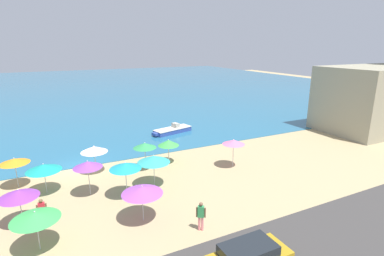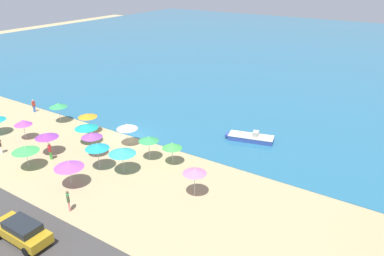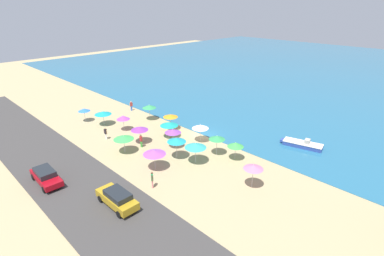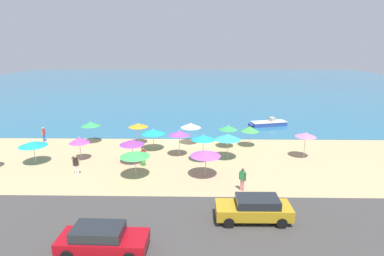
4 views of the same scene
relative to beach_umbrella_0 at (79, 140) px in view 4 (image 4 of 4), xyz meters
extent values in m
plane|color=tan|center=(9.19, 6.78, -1.95)|extent=(160.00, 160.00, 0.00)
cube|color=#266588|center=(9.19, 61.78, -1.92)|extent=(150.00, 110.00, 0.05)
cube|color=#3D3A38|center=(9.19, -11.22, -1.92)|extent=(80.00, 8.00, 0.06)
cylinder|color=#B2B2B7|center=(0.00, 0.00, -1.08)|extent=(0.05, 0.05, 1.73)
cone|color=purple|center=(0.00, 0.00, 0.00)|extent=(1.86, 1.86, 0.54)
sphere|color=silver|center=(0.00, 0.00, 0.30)|extent=(0.08, 0.08, 0.08)
cylinder|color=#B2B2B7|center=(21.31, 0.91, -0.86)|extent=(0.05, 0.05, 2.17)
cone|color=pink|center=(21.31, 0.91, 0.37)|extent=(1.94, 1.94, 0.38)
sphere|color=silver|center=(21.31, 0.91, 0.59)|extent=(0.08, 0.08, 0.08)
cylinder|color=#B2B2B7|center=(6.50, 2.98, -1.05)|extent=(0.05, 0.05, 1.78)
cone|color=teal|center=(6.50, 2.98, 0.03)|extent=(2.44, 2.44, 0.48)
sphere|color=silver|center=(6.50, 2.98, 0.30)|extent=(0.08, 0.08, 0.08)
cylinder|color=#B2B2B7|center=(-3.85, -0.98, -1.08)|extent=(0.05, 0.05, 1.73)
cone|color=teal|center=(-3.85, -0.98, -0.04)|extent=(2.46, 2.46, 0.45)
sphere|color=silver|center=(-3.85, -0.98, 0.21)|extent=(0.08, 0.08, 0.08)
cylinder|color=#B2B2B7|center=(4.60, 4.89, -0.95)|extent=(0.05, 0.05, 1.99)
cone|color=orange|center=(4.60, 4.89, 0.18)|extent=(2.10, 2.10, 0.37)
sphere|color=silver|center=(4.60, 4.89, 0.40)|extent=(0.08, 0.08, 0.08)
cylinder|color=#B2B2B7|center=(14.25, 3.75, -0.92)|extent=(0.05, 0.05, 2.05)
cone|color=#339B53|center=(14.25, 3.75, 0.27)|extent=(1.96, 1.96, 0.43)
sphere|color=silver|center=(14.25, 3.75, 0.51)|extent=(0.08, 0.08, 0.08)
cylinder|color=#B2B2B7|center=(-0.72, 5.19, -0.95)|extent=(0.05, 0.05, 2.00)
cone|color=#339C57|center=(-0.72, 5.19, 0.23)|extent=(2.10, 2.10, 0.46)
sphere|color=silver|center=(-0.72, 5.19, 0.50)|extent=(0.08, 0.08, 0.08)
cylinder|color=#B2B2B7|center=(16.62, 4.27, -1.08)|extent=(0.05, 0.05, 1.73)
cone|color=green|center=(16.62, 4.27, 0.00)|extent=(1.89, 1.89, 0.52)
sphere|color=silver|center=(16.62, 4.27, 0.28)|extent=(0.08, 0.08, 0.08)
cylinder|color=#B2B2B7|center=(9.29, 1.19, -0.86)|extent=(0.05, 0.05, 2.17)
cone|color=purple|center=(9.29, 1.19, 0.40)|extent=(2.02, 2.02, 0.45)
sphere|color=silver|center=(9.29, 1.19, 0.66)|extent=(0.08, 0.08, 0.08)
cylinder|color=#B2B2B7|center=(10.31, 5.04, -0.99)|extent=(0.05, 0.05, 1.90)
cone|color=silver|center=(10.31, 5.04, 0.15)|extent=(2.19, 2.19, 0.49)
sphere|color=silver|center=(10.31, 5.04, 0.43)|extent=(0.08, 0.08, 0.08)
cylinder|color=#B2B2B7|center=(6.00, -3.81, -1.02)|extent=(0.05, 0.05, 1.84)
cone|color=green|center=(6.00, -3.81, 0.05)|extent=(2.45, 2.45, 0.41)
sphere|color=silver|center=(6.00, -3.81, 0.28)|extent=(0.08, 0.08, 0.08)
cylinder|color=#B2B2B7|center=(5.12, -0.85, -1.01)|extent=(0.05, 0.05, 1.87)
cone|color=purple|center=(5.12, -0.85, 0.11)|extent=(2.25, 2.25, 0.46)
sphere|color=silver|center=(5.12, -0.85, 0.37)|extent=(0.08, 0.08, 0.08)
cylinder|color=#B2B2B7|center=(11.57, -0.27, -0.85)|extent=(0.05, 0.05, 2.20)
cone|color=teal|center=(11.57, -0.27, 0.42)|extent=(2.21, 2.21, 0.44)
sphere|color=silver|center=(11.57, -0.27, 0.67)|extent=(0.08, 0.08, 0.08)
cylinder|color=#B2B2B7|center=(13.89, 0.49, -0.95)|extent=(0.05, 0.05, 1.99)
cone|color=teal|center=(13.89, 0.49, 0.25)|extent=(2.46, 2.46, 0.52)
sphere|color=silver|center=(13.89, 0.49, 0.54)|extent=(0.08, 0.08, 0.08)
cylinder|color=#B2B2B7|center=(11.71, -3.63, -1.01)|extent=(0.05, 0.05, 1.87)
cone|color=#A54CBD|center=(11.71, -3.63, 0.10)|extent=(2.49, 2.49, 0.44)
sphere|color=silver|center=(11.71, -3.63, 0.35)|extent=(0.08, 0.08, 0.08)
cylinder|color=green|center=(6.14, -1.49, -1.53)|extent=(0.14, 0.14, 0.84)
cylinder|color=green|center=(6.32, -1.49, -1.53)|extent=(0.14, 0.14, 0.84)
cube|color=red|center=(6.23, -1.49, -0.78)|extent=(0.36, 0.23, 0.66)
sphere|color=brown|center=(6.23, -1.49, -0.32)|extent=(0.22, 0.22, 0.22)
cylinder|color=brown|center=(5.99, -1.48, -0.83)|extent=(0.09, 0.09, 0.60)
cylinder|color=brown|center=(6.47, -1.49, -0.83)|extent=(0.09, 0.09, 0.60)
cylinder|color=pink|center=(14.30, -6.03, -1.51)|extent=(0.14, 0.14, 0.87)
cylinder|color=pink|center=(14.45, -6.14, -1.51)|extent=(0.14, 0.14, 0.87)
cube|color=#359754|center=(14.38, -6.09, -0.73)|extent=(0.42, 0.39, 0.69)
sphere|color=brown|center=(14.38, -6.09, -0.26)|extent=(0.22, 0.22, 0.22)
cylinder|color=brown|center=(14.18, -5.95, -0.78)|extent=(0.09, 0.09, 0.62)
cylinder|color=brown|center=(14.57, -6.23, -0.78)|extent=(0.09, 0.09, 0.62)
cylinder|color=white|center=(0.86, -3.45, -1.54)|extent=(0.14, 0.14, 0.82)
cylinder|color=white|center=(1.03, -3.41, -1.54)|extent=(0.14, 0.14, 0.82)
cube|color=black|center=(0.94, -3.43, -0.81)|extent=(0.40, 0.30, 0.65)
sphere|color=tan|center=(0.94, -3.43, -0.35)|extent=(0.22, 0.22, 0.22)
cylinder|color=tan|center=(0.71, -3.49, -0.86)|extent=(0.09, 0.09, 0.58)
cylinder|color=tan|center=(1.18, -3.37, -0.86)|extent=(0.09, 0.09, 0.58)
cylinder|color=blue|center=(-6.33, 5.71, -1.54)|extent=(0.14, 0.14, 0.80)
cylinder|color=blue|center=(-6.34, 5.53, -1.54)|extent=(0.14, 0.14, 0.80)
cube|color=#B53A36|center=(-6.34, 5.62, -0.82)|extent=(0.25, 0.38, 0.64)
sphere|color=tan|center=(-6.34, 5.62, -0.38)|extent=(0.22, 0.22, 0.22)
cylinder|color=tan|center=(-6.32, 5.86, -0.87)|extent=(0.09, 0.09, 0.57)
cylinder|color=tan|center=(-6.35, 5.38, -0.87)|extent=(0.09, 0.09, 0.57)
cube|color=#B1891B|center=(14.45, -10.13, -1.22)|extent=(4.56, 1.75, 0.70)
cube|color=#1E2328|center=(14.67, -10.13, -0.61)|extent=(2.56, 1.53, 0.51)
cylinder|color=black|center=(12.90, -10.95, -1.57)|extent=(0.64, 0.22, 0.64)
cylinder|color=black|center=(12.89, -9.33, -1.57)|extent=(0.64, 0.22, 0.64)
cylinder|color=black|center=(16.00, -10.93, -1.57)|extent=(0.64, 0.22, 0.64)
cylinder|color=black|center=(15.99, -9.31, -1.57)|extent=(0.64, 0.22, 0.64)
cube|color=#A10B16|center=(6.20, -13.19, -1.28)|extent=(4.60, 1.86, 0.58)
cube|color=#1E2328|center=(5.98, -13.18, -0.72)|extent=(2.59, 1.60, 0.54)
cylinder|color=black|center=(7.77, -12.40, -1.57)|extent=(0.65, 0.24, 0.64)
cylinder|color=black|center=(4.67, -12.32, -1.57)|extent=(0.65, 0.24, 0.64)
cylinder|color=black|center=(4.63, -13.97, -1.57)|extent=(0.65, 0.24, 0.64)
cube|color=#314998|center=(20.69, 13.00, -1.65)|extent=(4.97, 2.64, 0.50)
cube|color=#314998|center=(18.20, 12.37, -1.60)|extent=(0.64, 0.94, 0.30)
cube|color=silver|center=(20.69, 13.00, -1.36)|extent=(4.99, 2.72, 0.08)
cube|color=#B2AD9E|center=(21.15, 13.12, -1.09)|extent=(0.81, 1.04, 0.61)
camera|label=1|loc=(7.14, -19.44, 8.45)|focal=28.00mm
camera|label=2|loc=(35.36, -20.85, 15.43)|focal=35.00mm
camera|label=3|loc=(34.90, -21.07, 15.03)|focal=28.00mm
camera|label=4|loc=(11.02, -26.46, 8.37)|focal=28.00mm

